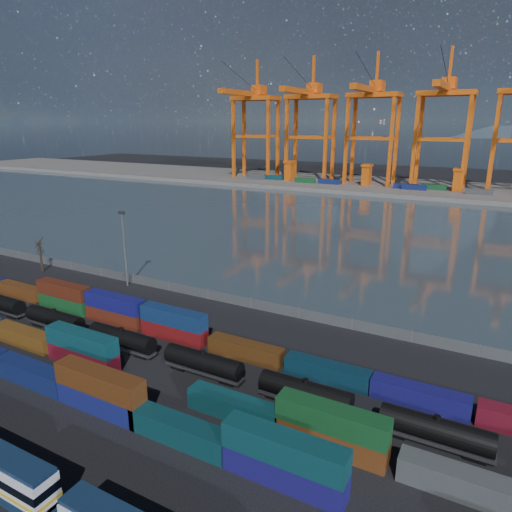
% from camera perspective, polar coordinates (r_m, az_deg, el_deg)
% --- Properties ---
extents(ground, '(700.00, 700.00, 0.00)m').
position_cam_1_polar(ground, '(68.35, -12.46, -14.45)').
color(ground, black).
rests_on(ground, ground).
extents(harbor_water, '(700.00, 700.00, 0.00)m').
position_cam_1_polar(harbor_water, '(157.56, 13.12, 3.30)').
color(harbor_water, '#313F47').
rests_on(harbor_water, ground).
extents(far_quay, '(700.00, 70.00, 2.00)m').
position_cam_1_polar(far_quay, '(258.76, 19.54, 8.03)').
color(far_quay, '#514F4C').
rests_on(far_quay, ground).
extents(container_row_south, '(141.56, 2.62, 5.58)m').
position_cam_1_polar(container_row_south, '(60.15, -16.94, -16.94)').
color(container_row_south, '#45484A').
rests_on(container_row_south, ground).
extents(container_row_mid, '(142.03, 2.53, 5.38)m').
position_cam_1_polar(container_row_mid, '(56.66, 0.39, -18.78)').
color(container_row_mid, '#45484A').
rests_on(container_row_mid, ground).
extents(container_row_north, '(140.99, 2.47, 5.26)m').
position_cam_1_polar(container_row_north, '(79.08, -11.86, -8.42)').
color(container_row_north, '#111054').
rests_on(container_row_north, ground).
extents(tanker_string, '(105.47, 2.68, 3.83)m').
position_cam_1_polar(tanker_string, '(66.57, -6.59, -13.12)').
color(tanker_string, black).
rests_on(tanker_string, ground).
extents(waterfront_fence, '(160.12, 0.12, 2.20)m').
position_cam_1_polar(waterfront_fence, '(88.44, -0.62, -5.92)').
color(waterfront_fence, '#595B5E').
rests_on(waterfront_fence, ground).
extents(bare_tree, '(2.21, 2.30, 8.50)m').
position_cam_1_polar(bare_tree, '(120.52, -25.35, 0.21)').
color(bare_tree, black).
rests_on(bare_tree, ground).
extents(yard_light_mast, '(1.60, 0.40, 16.60)m').
position_cam_1_polar(yard_light_mast, '(101.67, -16.16, 1.34)').
color(yard_light_mast, slate).
rests_on(yard_light_mast, ground).
extents(gantry_cranes, '(201.59, 51.06, 69.14)m').
position_cam_1_polar(gantry_cranes, '(251.24, 18.45, 17.40)').
color(gantry_cranes, '#E95B10').
rests_on(gantry_cranes, ground).
extents(quay_containers, '(172.58, 10.99, 2.60)m').
position_cam_1_polar(quay_containers, '(246.27, 16.48, 8.45)').
color(quay_containers, navy).
rests_on(quay_containers, far_quay).
extents(straddle_carriers, '(140.00, 7.00, 11.10)m').
position_cam_1_polar(straddle_carriers, '(248.56, 18.73, 9.38)').
color(straddle_carriers, '#E95B10').
rests_on(straddle_carriers, far_quay).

